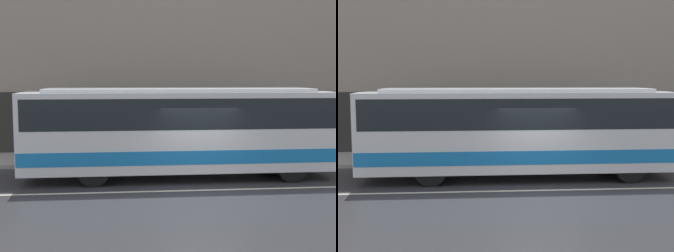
{
  "view_description": "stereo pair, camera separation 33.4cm",
  "coord_description": "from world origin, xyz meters",
  "views": [
    {
      "loc": [
        -2.49,
        -13.94,
        3.53
      ],
      "look_at": [
        -0.89,
        1.97,
        1.79
      ],
      "focal_mm": 50.0,
      "sensor_mm": 36.0,
      "label": 1
    },
    {
      "loc": [
        -2.16,
        -13.97,
        3.53
      ],
      "look_at": [
        -0.89,
        1.97,
        1.79
      ],
      "focal_mm": 50.0,
      "sensor_mm": 36.0,
      "label": 2
    }
  ],
  "objects": [
    {
      "name": "pedestrian_waiting",
      "position": [
        -3.54,
        5.67,
        0.85
      ],
      "size": [
        0.36,
        0.36,
        1.55
      ],
      "color": "#1E5933",
      "rests_on": "sidewalk"
    },
    {
      "name": "transit_bus",
      "position": [
        -0.52,
        1.97,
        1.74
      ],
      "size": [
        10.54,
        2.61,
        3.09
      ],
      "color": "silver",
      "rests_on": "ground_plane"
    },
    {
      "name": "building_facade",
      "position": [
        0.0,
        7.22,
        6.78
      ],
      "size": [
        60.0,
        0.35,
        13.99
      ],
      "color": "gray",
      "rests_on": "ground_plane"
    },
    {
      "name": "lane_stripe",
      "position": [
        0.0,
        0.0,
        0.0
      ],
      "size": [
        54.0,
        0.14,
        0.01
      ],
      "color": "beige",
      "rests_on": "ground_plane"
    },
    {
      "name": "ground_plane",
      "position": [
        0.0,
        0.0,
        0.0
      ],
      "size": [
        60.0,
        60.0,
        0.0
      ],
      "primitive_type": "plane",
      "color": "#333338"
    },
    {
      "name": "sidewalk",
      "position": [
        0.0,
        5.54,
        0.07
      ],
      "size": [
        60.0,
        3.08,
        0.14
      ],
      "color": "#A09E99",
      "rests_on": "ground_plane"
    }
  ]
}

